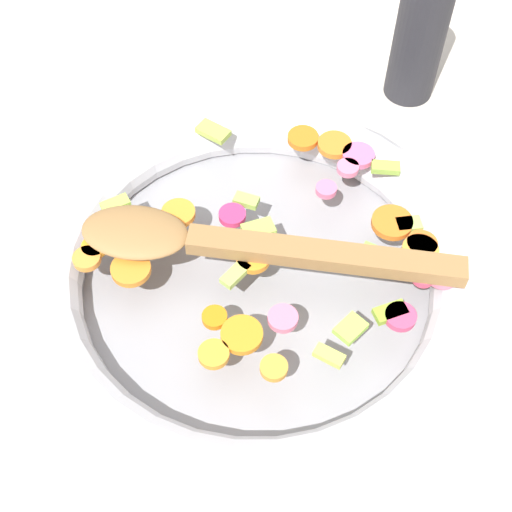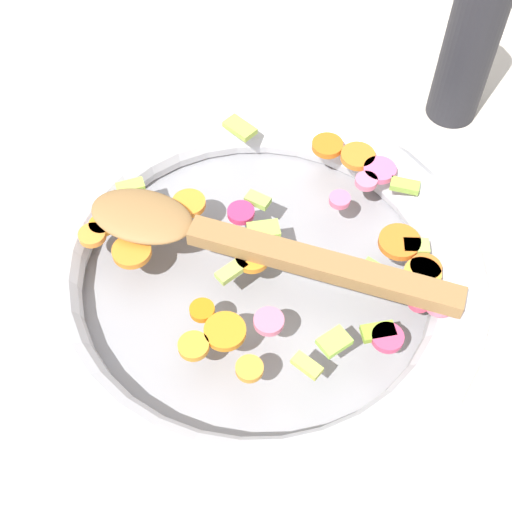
% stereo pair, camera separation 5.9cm
% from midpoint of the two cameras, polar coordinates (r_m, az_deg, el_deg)
% --- Properties ---
extents(ground_plane, '(4.00, 4.00, 0.00)m').
position_cam_midpoint_polar(ground_plane, '(0.63, 2.67, -2.80)').
color(ground_plane, beige).
extents(skillet, '(0.40, 0.40, 0.05)m').
position_cam_midpoint_polar(skillet, '(0.61, 2.75, -1.70)').
color(skillet, gray).
rests_on(skillet, ground_plane).
extents(chopped_vegetables, '(0.30, 0.28, 0.01)m').
position_cam_midpoint_polar(chopped_vegetables, '(0.60, 5.76, 0.65)').
color(chopped_vegetables, orange).
rests_on(chopped_vegetables, skillet).
extents(wooden_spoon, '(0.31, 0.14, 0.01)m').
position_cam_midpoint_polar(wooden_spoon, '(0.58, 0.75, 1.11)').
color(wooden_spoon, olive).
rests_on(wooden_spoon, chopped_vegetables).
extents(pepper_mill, '(0.05, 0.05, 0.19)m').
position_cam_midpoint_polar(pepper_mill, '(0.76, 18.97, 15.47)').
color(pepper_mill, '#232328').
rests_on(pepper_mill, ground_plane).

